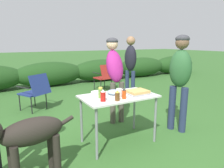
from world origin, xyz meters
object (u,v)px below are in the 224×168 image
Objects in this scene: food_tray at (138,92)px; hot_sauce_bottle at (124,94)px; mixing_bowl at (114,92)px; camp_chair_green_behind_table at (35,90)px; dog at (27,136)px; standing_person_in_gray_fleece at (115,69)px; standing_person_in_navy_coat at (180,73)px; ketchup_bottle at (103,96)px; beer_bottle at (117,96)px; paper_cup_stack at (119,93)px; plate_stack at (98,93)px; standing_person_in_olive_jacket at (130,62)px; relish_jar at (101,93)px; camp_chair_near_hedge at (105,76)px; folding_table at (119,100)px.

food_tray is 2.25× the size of hot_sauce_bottle.
camp_chair_green_behind_table is (-0.83, 2.03, -0.31)m from mixing_bowl.
dog is at bearing -171.90° from food_tray.
standing_person_in_gray_fleece reaches higher than hot_sauce_bottle.
mixing_bowl is at bearing -97.83° from camp_chair_green_behind_table.
dog is (-2.41, -0.14, -0.46)m from standing_person_in_navy_coat.
food_tray is 0.64m from ketchup_bottle.
hot_sauce_bottle reaches higher than beer_bottle.
paper_cup_stack is 0.16m from beer_bottle.
plate_stack is 0.98× the size of mixing_bowl.
standing_person_in_gray_fleece is 1.38m from standing_person_in_olive_jacket.
camp_chair_green_behind_table is at bearing -18.79° from dog.
paper_cup_stack is at bearing -100.09° from camp_chair_green_behind_table.
paper_cup_stack is 0.82× the size of relish_jar.
standing_person_in_olive_jacket is 1.98× the size of camp_chair_green_behind_table.
food_tray is 2.18× the size of relish_jar.
ketchup_bottle reaches higher than paper_cup_stack.
ketchup_bottle is at bearing -123.73° from camp_chair_near_hedge.
food_tray is 1.65× the size of plate_stack.
plate_stack is 1.41m from standing_person_in_navy_coat.
food_tray is at bearing -25.12° from mixing_bowl.
plate_stack is at bearing 103.99° from beer_bottle.
standing_person_in_olive_jacket is at bearing -93.99° from camp_chair_near_hedge.
standing_person_in_olive_jacket is at bearing 45.45° from relish_jar.
standing_person_in_olive_jacket is at bearing -61.45° from dog.
paper_cup_stack reaches higher than camp_chair_green_behind_table.
hot_sauce_bottle reaches higher than food_tray.
standing_person_in_gray_fleece reaches higher than paper_cup_stack.
standing_person_in_olive_jacket is (1.45, 1.82, 0.21)m from paper_cup_stack.
standing_person_in_olive_jacket reaches higher than standing_person_in_navy_coat.
ketchup_bottle reaches higher than food_tray.
plate_stack is 1.37× the size of hot_sauce_bottle.
paper_cup_stack is 1.30m from dog.
dog is (-1.31, -0.29, -0.12)m from folding_table.
dog is at bearing -167.59° from folding_table.
mixing_bowl is 3.28m from camp_chair_near_hedge.
folding_table is at bearing 23.87° from ketchup_bottle.
food_tray is 0.41× the size of camp_chair_near_hedge.
standing_person_in_gray_fleece is at bearing 61.58° from beer_bottle.
plate_stack is 0.34m from paper_cup_stack.
camp_chair_near_hedge is (1.50, 3.27, -0.34)m from beer_bottle.
standing_person_in_olive_jacket is (1.42, 1.63, 0.24)m from mixing_bowl.
standing_person_in_navy_coat is 3.25m from camp_chair_near_hedge.
relish_jar reaches higher than food_tray.
paper_cup_stack is at bearing 105.50° from hot_sauce_bottle.
relish_jar is (-0.14, 0.23, 0.01)m from beer_bottle.
standing_person_in_navy_coat is at bearing -35.72° from standing_person_in_olive_jacket.
beer_bottle is 0.87× the size of ketchup_bottle.
folding_table is at bearing -2.18° from relish_jar.
ketchup_bottle is 0.19× the size of camp_chair_near_hedge.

